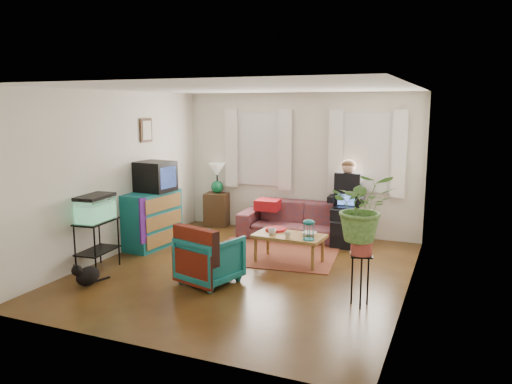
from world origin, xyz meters
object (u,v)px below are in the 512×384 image
at_px(side_table, 218,209).
at_px(plant_stand, 360,280).
at_px(coffee_table, 289,249).
at_px(armchair, 210,256).
at_px(sofa, 301,215).
at_px(dresser, 151,219).
at_px(aquarium_stand, 97,246).

xyz_separation_m(side_table, plant_stand, (3.43, -3.00, -0.01)).
distance_m(side_table, coffee_table, 2.73).
bearing_deg(side_table, armchair, -64.80).
bearing_deg(sofa, dresser, -148.97).
bearing_deg(aquarium_stand, armchair, 0.78).
distance_m(dresser, armchair, 2.09).
bearing_deg(plant_stand, coffee_table, 136.27).
height_order(sofa, coffee_table, sofa).
relative_size(dresser, coffee_table, 0.99).
bearing_deg(dresser, armchair, -28.98).
height_order(dresser, coffee_table, dresser).
relative_size(armchair, plant_stand, 1.13).
distance_m(coffee_table, plant_stand, 1.84).
bearing_deg(armchair, coffee_table, -103.96).
height_order(sofa, aquarium_stand, sofa).
height_order(sofa, plant_stand, sofa).
distance_m(sofa, coffee_table, 1.46).
bearing_deg(plant_stand, dresser, 162.16).
bearing_deg(dresser, aquarium_stand, -85.39).
distance_m(sofa, plant_stand, 3.12).
bearing_deg(coffee_table, aquarium_stand, -146.38).
height_order(aquarium_stand, coffee_table, aquarium_stand).
bearing_deg(armchair, side_table, -48.74).
bearing_deg(side_table, dresser, -100.74).
bearing_deg(plant_stand, aquarium_stand, -177.93).
relative_size(side_table, plant_stand, 1.03).
relative_size(side_table, aquarium_stand, 0.89).
height_order(dresser, plant_stand, dresser).
distance_m(sofa, armchair, 2.69).
height_order(dresser, aquarium_stand, dresser).
bearing_deg(plant_stand, armchair, 178.83).
relative_size(aquarium_stand, plant_stand, 1.15).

